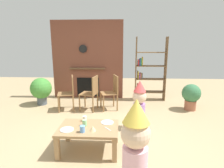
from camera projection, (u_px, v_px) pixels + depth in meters
ground_plane at (103, 136)px, 3.41m from camera, size 12.00×12.00×0.00m
brick_fireplace_feature at (88, 60)px, 5.73m from camera, size 2.20×0.28×2.40m
bookshelf at (148, 72)px, 5.51m from camera, size 0.90×0.28×1.90m
coffee_table at (89, 131)px, 2.90m from camera, size 0.94×0.63×0.40m
paper_cup_near_left at (85, 119)px, 3.11m from camera, size 0.06×0.06×0.09m
paper_cup_near_right at (82, 129)px, 2.71m from camera, size 0.08×0.08×0.10m
paper_cup_center at (85, 123)px, 2.93m from camera, size 0.07×0.07×0.10m
paper_plate_front at (67, 130)px, 2.79m from camera, size 0.20×0.20×0.01m
paper_plate_rear at (107, 122)px, 3.05m from camera, size 0.21×0.21×0.01m
birthday_cake_slice at (93, 128)px, 2.75m from camera, size 0.10×0.10×0.08m
table_fork at (108, 129)px, 2.82m from camera, size 0.11×0.12×0.01m
child_with_cone_hat at (135, 148)px, 1.94m from camera, size 0.32×0.32×1.15m
child_in_pink at (139, 104)px, 3.64m from camera, size 0.28×0.28×1.00m
dining_chair_left at (69, 91)px, 4.70m from camera, size 0.49×0.49×0.90m
dining_chair_middle at (92, 91)px, 4.67m from camera, size 0.47×0.47×0.90m
dining_chair_right at (112, 90)px, 4.76m from camera, size 0.50×0.50×0.90m
potted_plant_tall at (191, 95)px, 4.72m from camera, size 0.47×0.47×0.69m
potted_plant_short at (41, 89)px, 5.15m from camera, size 0.59×0.59×0.77m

